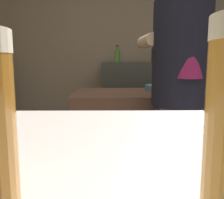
{
  "coord_description": "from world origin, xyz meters",
  "views": [
    {
      "loc": [
        -0.43,
        -1.32,
        1.16
      ],
      "look_at": [
        -0.42,
        -0.75,
        1.07
      ],
      "focal_mm": 40.31,
      "sensor_mm": 36.0,
      "label": 1
    }
  ],
  "objects": [
    {
      "name": "bottle_vinegar",
      "position": [
        -0.33,
        1.88,
        1.21
      ],
      "size": [
        0.07,
        0.07,
        0.21
      ],
      "color": "#477F2E",
      "rests_on": "back_shelf"
    },
    {
      "name": "bartender",
      "position": [
        -0.0,
        0.16,
        0.99
      ],
      "size": [
        0.44,
        0.52,
        1.71
      ],
      "rotation": [
        0.0,
        0.0,
        1.64
      ],
      "color": "#342641",
      "rests_on": "ground"
    },
    {
      "name": "wall_back",
      "position": [
        0.0,
        2.2,
        1.35
      ],
      "size": [
        5.2,
        0.1,
        2.7
      ],
      "primitive_type": "cube",
      "color": "gray",
      "rests_on": "ground"
    },
    {
      "name": "mixing_bowl",
      "position": [
        -0.05,
        0.71,
        0.93
      ],
      "size": [
        0.17,
        0.17,
        0.05
      ],
      "primitive_type": "cylinder",
      "color": "slate",
      "rests_on": "prep_counter"
    },
    {
      "name": "prep_counter",
      "position": [
        0.35,
        0.62,
        0.45
      ],
      "size": [
        2.1,
        0.6,
        0.91
      ],
      "primitive_type": "cube",
      "color": "#533527",
      "rests_on": "ground"
    },
    {
      "name": "chefs_knife",
      "position": [
        0.27,
        0.57,
        0.91
      ],
      "size": [
        0.24,
        0.09,
        0.01
      ],
      "primitive_type": "cube",
      "rotation": [
        0.0,
        0.0,
        0.24
      ],
      "color": "silver",
      "rests_on": "prep_counter"
    },
    {
      "name": "back_shelf",
      "position": [
        -0.13,
        1.92,
        0.56
      ],
      "size": [
        0.81,
        0.36,
        1.13
      ],
      "primitive_type": "cube",
      "color": "#3D3E35",
      "rests_on": "ground"
    },
    {
      "name": "bottle_hot_sauce",
      "position": [
        0.12,
        1.82,
        1.22
      ],
      "size": [
        0.07,
        0.07,
        0.24
      ],
      "color": "black",
      "rests_on": "back_shelf"
    }
  ]
}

